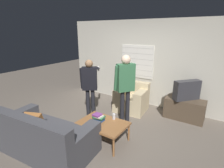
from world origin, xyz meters
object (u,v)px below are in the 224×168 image
object	(u,v)px
couch_blue	(43,137)
person_right_standing	(125,82)
tv	(187,90)
person_left_standing	(90,82)
armchair_beige	(132,99)
coffee_table	(103,124)
spare_remote	(94,121)
soda_can	(114,116)
book_stack	(98,117)

from	to	relation	value
couch_blue	person_right_standing	world-z (taller)	person_right_standing
tv	person_left_standing	world-z (taller)	person_left_standing
armchair_beige	coffee_table	xyz separation A→B (m)	(0.19, -1.68, 0.04)
couch_blue	tv	bearing A→B (deg)	49.64
coffee_table	spare_remote	xyz separation A→B (m)	(-0.19, -0.06, 0.05)
person_left_standing	soda_can	world-z (taller)	person_left_standing
tv	soda_can	distance (m)	2.05
person_right_standing	book_stack	size ratio (longest dim) A/B	6.82
couch_blue	spare_remote	bearing A→B (deg)	50.14
armchair_beige	book_stack	size ratio (longest dim) A/B	3.61
person_right_standing	book_stack	bearing A→B (deg)	-151.63
armchair_beige	person_right_standing	xyz separation A→B (m)	(0.20, -0.78, 0.74)
tv	spare_remote	world-z (taller)	tv
person_left_standing	book_stack	xyz separation A→B (m)	(0.78, -0.68, -0.47)
soda_can	spare_remote	size ratio (longest dim) A/B	0.97
spare_remote	person_left_standing	bearing A→B (deg)	99.28
coffee_table	spare_remote	bearing A→B (deg)	-161.04
tv	book_stack	distance (m)	2.37
couch_blue	book_stack	world-z (taller)	couch_blue
person_left_standing	coffee_table	bearing A→B (deg)	-72.79
person_left_standing	book_stack	size ratio (longest dim) A/B	6.19
book_stack	spare_remote	xyz separation A→B (m)	(-0.06, -0.08, -0.07)
soda_can	tv	bearing A→B (deg)	56.96
spare_remote	coffee_table	bearing A→B (deg)	-15.35
armchair_beige	book_stack	world-z (taller)	armchair_beige
book_stack	spare_remote	bearing A→B (deg)	-128.03
person_left_standing	armchair_beige	bearing A→B (deg)	18.42
coffee_table	person_right_standing	world-z (taller)	person_right_standing
armchair_beige	person_left_standing	bearing A→B (deg)	48.75
spare_remote	person_right_standing	bearing A→B (deg)	44.13
tv	book_stack	size ratio (longest dim) A/B	2.58
armchair_beige	coffee_table	bearing A→B (deg)	91.32
tv	spare_remote	size ratio (longest dim) A/B	4.98
tv	book_stack	bearing A→B (deg)	6.10
soda_can	spare_remote	xyz separation A→B (m)	(-0.29, -0.32, -0.05)
person_left_standing	book_stack	world-z (taller)	person_left_standing
couch_blue	person_right_standing	distance (m)	2.09
person_left_standing	spare_remote	distance (m)	1.18
person_left_standing	person_right_standing	distance (m)	0.95
tv	person_right_standing	world-z (taller)	person_right_standing
coffee_table	book_stack	size ratio (longest dim) A/B	3.91
person_left_standing	spare_remote	bearing A→B (deg)	-81.77
couch_blue	soda_can	size ratio (longest dim) A/B	15.77
couch_blue	person_right_standing	xyz separation A→B (m)	(0.76, 1.79, 0.77)
couch_blue	soda_can	xyz separation A→B (m)	(0.85, 1.14, 0.17)
armchair_beige	couch_blue	bearing A→B (deg)	72.71
person_right_standing	coffee_table	bearing A→B (deg)	-143.64
couch_blue	armchair_beige	xyz separation A→B (m)	(0.56, 2.57, 0.03)
tv	person_left_standing	xyz separation A→B (m)	(-2.12, -1.25, 0.18)
book_stack	person_right_standing	bearing A→B (deg)	81.29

